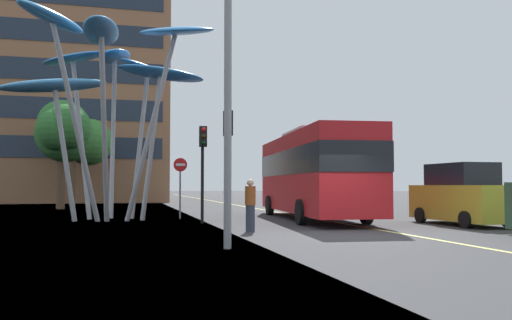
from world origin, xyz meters
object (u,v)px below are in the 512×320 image
red_bus (313,171)px  no_entry_sign (180,178)px  traffic_light_kerb_near (228,144)px  car_parked_mid (461,196)px  leaf_sculpture (110,67)px  traffic_light_kerb_far (203,153)px  pedestrian (250,205)px  street_lamp (240,57)px

red_bus → no_entry_sign: 5.83m
traffic_light_kerb_near → no_entry_sign: (-0.75, 6.94, -1.01)m
car_parked_mid → leaf_sculpture: bearing=156.5°
traffic_light_kerb_far → no_entry_sign: (-0.53, 3.09, -0.95)m
pedestrian → no_entry_sign: 7.32m
traffic_light_kerb_far → no_entry_sign: traffic_light_kerb_far is taller
red_bus → leaf_sculpture: leaf_sculpture is taller
traffic_light_kerb_far → car_parked_mid: size_ratio=0.83×
leaf_sculpture → red_bus: bearing=-7.6°
no_entry_sign → red_bus: bearing=-18.3°
traffic_light_kerb_near → pedestrian: 2.08m
pedestrian → no_entry_sign: bearing=101.5°
red_bus → leaf_sculpture: bearing=172.4°
leaf_sculpture → traffic_light_kerb_near: size_ratio=2.34×
traffic_light_kerb_near → pedestrian: bearing=-13.6°
traffic_light_kerb_far → street_lamp: 8.45m
red_bus → street_lamp: bearing=-119.4°
pedestrian → traffic_light_kerb_near: bearing=166.4°
traffic_light_kerb_near → traffic_light_kerb_far: 3.85m
traffic_light_kerb_near → pedestrian: size_ratio=2.31×
traffic_light_kerb_near → traffic_light_kerb_far: traffic_light_kerb_near is taller
street_lamp → traffic_light_kerb_far: bearing=87.4°
pedestrian → red_bus: bearing=52.4°
car_parked_mid → pedestrian: size_ratio=2.74×
traffic_light_kerb_far → car_parked_mid: (9.23, -3.15, -1.66)m
leaf_sculpture → traffic_light_kerb_far: 5.68m
street_lamp → no_entry_sign: size_ratio=2.65×
traffic_light_kerb_near → car_parked_mid: size_ratio=0.85×
street_lamp → pedestrian: bearing=73.0°
no_entry_sign → traffic_light_kerb_far: bearing=-80.2°
street_lamp → no_entry_sign: street_lamp is taller
pedestrian → street_lamp: bearing=-107.0°
leaf_sculpture → car_parked_mid: bearing=-23.5°
red_bus → car_parked_mid: (4.24, -4.43, -1.04)m
street_lamp → pedestrian: (1.29, 4.22, -3.70)m
leaf_sculpture → car_parked_mid: leaf_sculpture is taller
traffic_light_kerb_near → car_parked_mid: (9.01, 0.69, -1.72)m
traffic_light_kerb_near → red_bus: bearing=47.0°
leaf_sculpture → traffic_light_kerb_far: leaf_sculpture is taller
street_lamp → red_bus: bearing=60.6°
car_parked_mid → street_lamp: 11.41m
traffic_light_kerb_far → no_entry_sign: 3.28m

